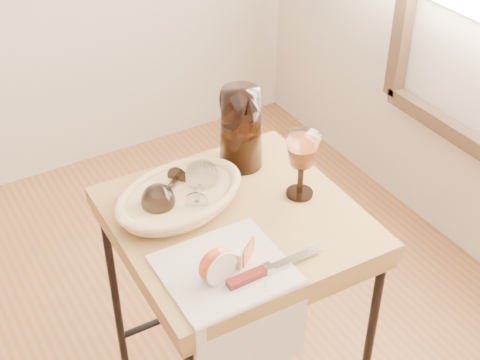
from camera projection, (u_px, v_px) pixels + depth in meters
side_table at (236, 318)px, 1.91m from camera, size 0.59×0.59×0.74m
tea_towel at (225, 269)px, 1.53m from camera, size 0.28×0.26×0.01m
bread_basket at (180, 199)px, 1.70m from camera, size 0.36×0.29×0.05m
goblet_lying_a at (167, 190)px, 1.69m from camera, size 0.16×0.15×0.08m
goblet_lying_b at (200, 187)px, 1.69m from camera, size 0.15×0.17×0.09m
pitcher at (241, 128)px, 1.81m from camera, size 0.16×0.24×0.27m
wine_goblet at (301, 166)px, 1.71m from camera, size 0.09×0.09×0.18m
apple_half at (215, 264)px, 1.48m from camera, size 0.09×0.06×0.08m
apple_wedge at (239, 253)px, 1.54m from camera, size 0.07×0.07×0.04m
table_knife at (271, 267)px, 1.52m from camera, size 0.24×0.03×0.02m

